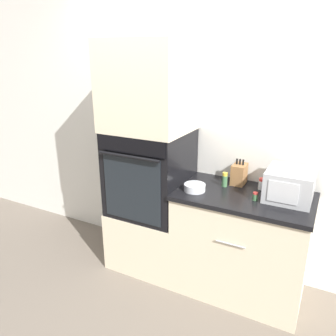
{
  "coord_description": "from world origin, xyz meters",
  "views": [
    {
      "loc": [
        1.05,
        -2.03,
        1.89
      ],
      "look_at": [
        -0.11,
        0.21,
        1.02
      ],
      "focal_mm": 35.0,
      "sensor_mm": 36.0,
      "label": 1
    }
  ],
  "objects_px": {
    "knife_block": "(239,174)",
    "condiment_jar_far": "(255,196)",
    "wall_oven": "(150,172)",
    "condiment_jar_near": "(262,184)",
    "bowl": "(195,187)",
    "microwave": "(290,185)",
    "condiment_jar_mid": "(225,180)"
  },
  "relations": [
    {
      "from": "knife_block",
      "to": "condiment_jar_far",
      "type": "relative_size",
      "value": 3.44
    },
    {
      "from": "wall_oven",
      "to": "knife_block",
      "type": "distance_m",
      "value": 0.77
    },
    {
      "from": "condiment_jar_far",
      "to": "wall_oven",
      "type": "bearing_deg",
      "value": 175.86
    },
    {
      "from": "condiment_jar_near",
      "to": "bowl",
      "type": "bearing_deg",
      "value": -149.43
    },
    {
      "from": "knife_block",
      "to": "condiment_jar_near",
      "type": "xyz_separation_m",
      "value": [
        0.2,
        -0.04,
        -0.04
      ]
    },
    {
      "from": "wall_oven",
      "to": "knife_block",
      "type": "relative_size",
      "value": 3.5
    },
    {
      "from": "bowl",
      "to": "condiment_jar_near",
      "type": "distance_m",
      "value": 0.54
    },
    {
      "from": "microwave",
      "to": "condiment_jar_near",
      "type": "bearing_deg",
      "value": 156.72
    },
    {
      "from": "condiment_jar_mid",
      "to": "microwave",
      "type": "bearing_deg",
      "value": -1.74
    },
    {
      "from": "wall_oven",
      "to": "bowl",
      "type": "distance_m",
      "value": 0.48
    },
    {
      "from": "knife_block",
      "to": "condiment_jar_mid",
      "type": "distance_m",
      "value": 0.14
    },
    {
      "from": "knife_block",
      "to": "condiment_jar_near",
      "type": "bearing_deg",
      "value": -10.2
    },
    {
      "from": "wall_oven",
      "to": "microwave",
      "type": "relative_size",
      "value": 2.08
    },
    {
      "from": "bowl",
      "to": "condiment_jar_far",
      "type": "relative_size",
      "value": 2.73
    },
    {
      "from": "wall_oven",
      "to": "condiment_jar_far",
      "type": "bearing_deg",
      "value": -4.14
    },
    {
      "from": "bowl",
      "to": "knife_block",
      "type": "bearing_deg",
      "value": 49.27
    },
    {
      "from": "wall_oven",
      "to": "condiment_jar_near",
      "type": "xyz_separation_m",
      "value": [
        0.93,
        0.16,
        0.0
      ]
    },
    {
      "from": "microwave",
      "to": "condiment_jar_mid",
      "type": "height_order",
      "value": "microwave"
    },
    {
      "from": "bowl",
      "to": "condiment_jar_near",
      "type": "xyz_separation_m",
      "value": [
        0.46,
        0.27,
        0.02
      ]
    },
    {
      "from": "knife_block",
      "to": "condiment_jar_far",
      "type": "xyz_separation_m",
      "value": [
        0.2,
        -0.27,
        -0.06
      ]
    },
    {
      "from": "wall_oven",
      "to": "microwave",
      "type": "xyz_separation_m",
      "value": [
        1.15,
        0.07,
        0.07
      ]
    },
    {
      "from": "condiment_jar_mid",
      "to": "condiment_jar_far",
      "type": "distance_m",
      "value": 0.33
    },
    {
      "from": "microwave",
      "to": "condiment_jar_near",
      "type": "distance_m",
      "value": 0.25
    },
    {
      "from": "microwave",
      "to": "condiment_jar_near",
      "type": "height_order",
      "value": "microwave"
    },
    {
      "from": "condiment_jar_mid",
      "to": "condiment_jar_far",
      "type": "height_order",
      "value": "condiment_jar_mid"
    },
    {
      "from": "microwave",
      "to": "condiment_jar_mid",
      "type": "bearing_deg",
      "value": 178.26
    },
    {
      "from": "condiment_jar_mid",
      "to": "condiment_jar_far",
      "type": "xyz_separation_m",
      "value": [
        0.29,
        -0.15,
        -0.03
      ]
    },
    {
      "from": "knife_block",
      "to": "condiment_jar_far",
      "type": "height_order",
      "value": "knife_block"
    },
    {
      "from": "microwave",
      "to": "condiment_jar_far",
      "type": "bearing_deg",
      "value": -147.08
    },
    {
      "from": "microwave",
      "to": "bowl",
      "type": "height_order",
      "value": "microwave"
    },
    {
      "from": "condiment_jar_near",
      "to": "condiment_jar_far",
      "type": "distance_m",
      "value": 0.23
    },
    {
      "from": "knife_block",
      "to": "condiment_jar_mid",
      "type": "relative_size",
      "value": 1.79
    }
  ]
}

